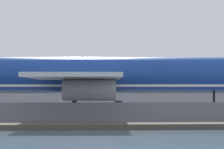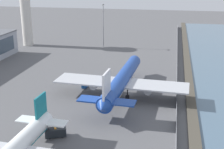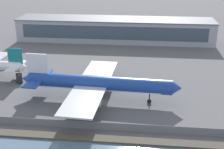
% 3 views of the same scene
% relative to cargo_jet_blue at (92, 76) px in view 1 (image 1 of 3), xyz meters
% --- Properties ---
extents(ground_plane, '(500.00, 500.00, 0.00)m').
position_rel_cargo_jet_blue_xyz_m(ground_plane, '(2.39, -1.88, -5.46)').
color(ground_plane, '#565659').
extents(shoreline_seawall, '(320.00, 3.00, 0.50)m').
position_rel_cargo_jet_blue_xyz_m(shoreline_seawall, '(2.39, -22.38, -5.21)').
color(shoreline_seawall, '#474238').
rests_on(shoreline_seawall, ground).
extents(perimeter_fence, '(280.00, 0.10, 2.33)m').
position_rel_cargo_jet_blue_xyz_m(perimeter_fence, '(2.39, -17.88, -4.29)').
color(perimeter_fence, slate).
rests_on(perimeter_fence, ground).
extents(cargo_jet_blue, '(50.55, 43.50, 14.30)m').
position_rel_cargo_jet_blue_xyz_m(cargo_jet_blue, '(0.00, 0.00, 0.00)').
color(cargo_jet_blue, '#193D93').
rests_on(cargo_jet_blue, ground).
extents(baggage_tug, '(3.37, 1.97, 1.80)m').
position_rel_cargo_jet_blue_xyz_m(baggage_tug, '(5.01, 14.05, -4.65)').
color(baggage_tug, '#19519E').
rests_on(baggage_tug, ground).
extents(terminal_building, '(101.00, 17.97, 11.60)m').
position_rel_cargo_jet_blue_xyz_m(terminal_building, '(-1.44, 71.07, 0.35)').
color(terminal_building, '#9EA3AD').
rests_on(terminal_building, ground).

